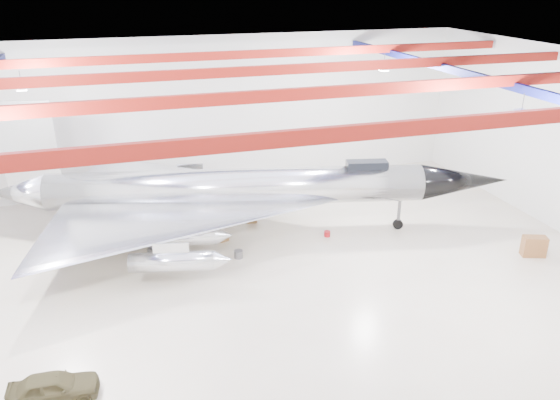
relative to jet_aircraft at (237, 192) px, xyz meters
name	(u,v)px	position (x,y,z in m)	size (l,w,h in m)	color
floor	(250,284)	(-0.75, -5.96, -2.79)	(40.00, 40.00, 0.00)	#C4B29B
wall_back	(197,114)	(-0.75, 9.04, 2.71)	(40.00, 40.00, 0.00)	silver
ceiling	(245,69)	(-0.75, -5.96, 8.21)	(40.00, 40.00, 0.00)	#0A0F38
ceiling_structure	(245,85)	(-0.75, -5.96, 7.53)	(39.50, 29.50, 1.08)	maroon
jet_aircraft	(237,192)	(0.00, 0.00, 0.00)	(30.83, 21.33, 8.50)	silver
jeep	(53,387)	(-9.83, -11.81, -2.23)	(1.33, 3.30, 1.12)	#3C351E
desk	(534,246)	(15.46, -7.72, -2.19)	(1.30, 0.65, 1.19)	brown
crate_ply	(164,256)	(-4.74, -1.85, -2.62)	(0.49, 0.39, 0.34)	olive
toolbox_red	(215,226)	(-1.22, 1.21, -2.64)	(0.43, 0.35, 0.30)	#A71018
engine_drum	(239,254)	(-0.66, -3.01, -2.56)	(0.50, 0.50, 0.45)	#59595B
parts_bin	(252,219)	(1.27, 1.44, -2.57)	(0.64, 0.51, 0.45)	olive
crate_small	(151,250)	(-5.34, -0.91, -2.66)	(0.38, 0.30, 0.27)	#59595B
tool_chest	(327,234)	(5.15, -1.95, -2.62)	(0.38, 0.38, 0.34)	#A71018
oil_barrel	(223,237)	(-1.06, -0.63, -2.58)	(0.59, 0.47, 0.41)	olive
spares_box	(254,210)	(1.74, 2.81, -2.60)	(0.42, 0.42, 0.38)	#59595B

